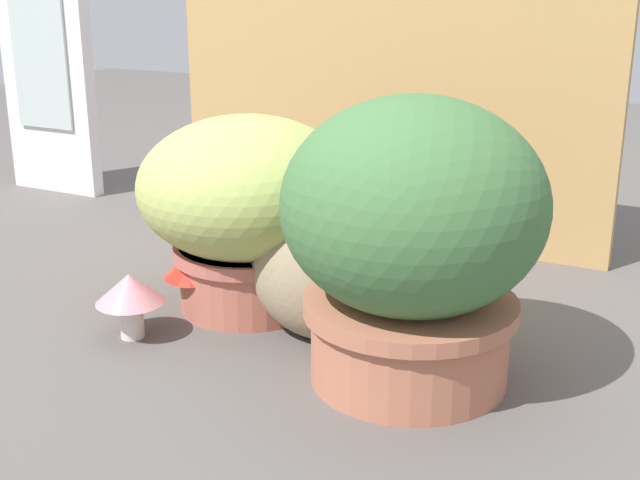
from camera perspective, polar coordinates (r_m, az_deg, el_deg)
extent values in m
plane|color=#57524F|center=(1.58, -2.43, -5.15)|extent=(6.00, 6.00, 0.00)
cube|color=tan|center=(1.97, 4.36, 11.12)|extent=(1.07, 0.03, 0.77)
cube|color=white|center=(2.52, -18.07, 12.25)|extent=(0.30, 0.04, 0.81)
cube|color=silver|center=(2.50, -18.57, 13.10)|extent=(0.19, 0.01, 0.52)
cylinder|color=#B5634F|center=(1.61, -4.80, -2.38)|extent=(0.26, 0.26, 0.12)
cylinder|color=#B56155|center=(1.59, -4.84, -0.70)|extent=(0.28, 0.28, 0.02)
ellipsoid|color=#A6B55E|center=(1.56, -4.96, 3.60)|extent=(0.40, 0.40, 0.26)
cylinder|color=#B56B50|center=(1.33, 6.03, -6.65)|extent=(0.31, 0.31, 0.14)
cylinder|color=#AE694E|center=(1.31, 6.11, -4.43)|extent=(0.33, 0.33, 0.02)
ellipsoid|color=#3F6C3B|center=(1.26, 6.35, 2.31)|extent=(0.40, 0.40, 0.33)
ellipsoid|color=gray|center=(1.46, -0.18, -2.53)|extent=(0.28, 0.20, 0.22)
ellipsoid|color=beige|center=(1.41, 3.11, -3.72)|extent=(0.08, 0.11, 0.11)
sphere|color=gray|center=(1.36, 3.67, 1.11)|extent=(0.12, 0.12, 0.11)
cone|color=gray|center=(1.37, 4.36, 3.86)|extent=(0.04, 0.04, 0.04)
cone|color=gray|center=(1.32, 3.05, 3.34)|extent=(0.04, 0.04, 0.04)
cylinder|color=gray|center=(1.59, -2.83, -4.23)|extent=(0.19, 0.06, 0.07)
cylinder|color=#EEE0C4|center=(1.60, -8.22, -3.65)|extent=(0.04, 0.04, 0.07)
cone|color=red|center=(1.58, -8.32, -1.50)|extent=(0.13, 0.13, 0.05)
cylinder|color=silver|center=(1.52, -12.60, -5.27)|extent=(0.04, 0.04, 0.07)
cone|color=pink|center=(1.50, -12.76, -3.20)|extent=(0.12, 0.12, 0.05)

